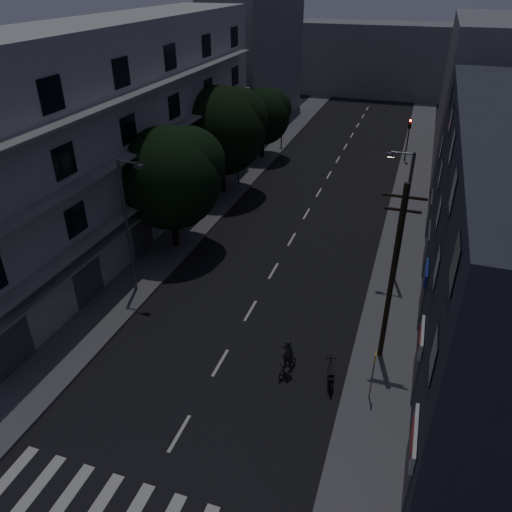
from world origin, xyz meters
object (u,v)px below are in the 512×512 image
Objects in this scene: bus_stop_sign at (374,368)px; motorcycle at (331,376)px; cyclist at (288,362)px; utility_pole at (393,273)px.

bus_stop_sign reaches higher than motorcycle.
cyclist is at bearing 164.37° from motorcycle.
bus_stop_sign is 4.10m from cyclist.
bus_stop_sign is 2.36m from motorcycle.
bus_stop_sign is at bearing 7.83° from cyclist.
motorcycle is at bearing -126.74° from utility_pole.
utility_pole is at bearing 87.59° from bus_stop_sign.
cyclist is (-3.89, 0.48, -1.21)m from bus_stop_sign.
cyclist is at bearing 172.94° from bus_stop_sign.
utility_pole reaches higher than motorcycle.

